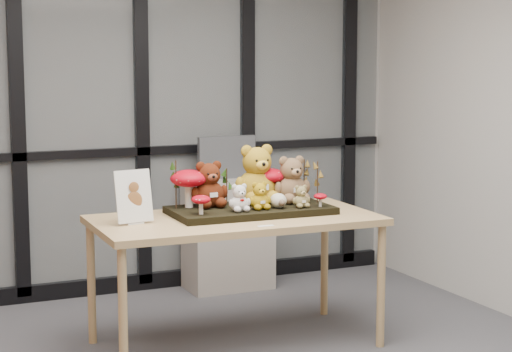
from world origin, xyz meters
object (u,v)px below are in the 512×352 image
bear_tan_back (291,177)px  sign_holder (134,199)px  mushroom_back_left (189,187)px  mushroom_front_left (201,204)px  diorama_tray (251,210)px  display_table (235,227)px  bear_white_bow (239,196)px  bear_beige_small (301,195)px  monitor (227,157)px  bear_brown_medium (209,182)px  cabinet (228,234)px  bear_pooh_yellow (257,171)px  mushroom_back_right (269,183)px  bear_small_yellow (260,194)px  plush_cream_hedgehog (278,200)px  mushroom_front_right (320,199)px

bear_tan_back → sign_holder: size_ratio=1.03×
mushroom_back_left → mushroom_front_left: mushroom_back_left is taller
bear_tan_back → diorama_tray: bearing=-167.8°
display_table → diorama_tray: bearing=26.6°
bear_white_bow → bear_beige_small: 0.40m
bear_tan_back → monitor: size_ratio=0.72×
bear_brown_medium → bear_tan_back: size_ratio=0.96×
display_table → cabinet: cabinet is taller
diorama_tray → sign_holder: sign_holder is taller
bear_pooh_yellow → bear_white_bow: bearing=-131.2°
bear_pooh_yellow → bear_white_bow: size_ratio=2.22×
mushroom_back_left → mushroom_back_right: bearing=-0.2°
bear_brown_medium → bear_pooh_yellow: bearing=5.4°
bear_small_yellow → mushroom_back_right: 0.29m
bear_tan_back → bear_pooh_yellow: bearing=162.1°
diorama_tray → bear_small_yellow: (0.01, -0.10, 0.11)m
bear_tan_back → mushroom_front_left: size_ratio=2.57×
display_table → bear_brown_medium: (-0.10, 0.17, 0.26)m
bear_beige_small → monitor: size_ratio=0.34×
bear_pooh_yellow → plush_cream_hedgehog: size_ratio=4.03×
bear_tan_back → cabinet: 1.29m
bear_tan_back → bear_beige_small: size_ratio=2.12×
mushroom_back_left → mushroom_front_right: bearing=-22.4°
mushroom_back_right → monitor: size_ratio=0.52×
diorama_tray → cabinet: diorama_tray is taller
mushroom_front_left → mushroom_back_left: bearing=85.8°
cabinet → sign_holder: bearing=-131.7°
mushroom_front_right → cabinet: 1.45m
sign_holder → mushroom_back_left: bearing=14.6°
mushroom_back_right → sign_holder: bearing=-170.1°
bear_white_bow → mushroom_front_right: size_ratio=2.01×
diorama_tray → mushroom_front_left: size_ratio=7.78×
bear_brown_medium → mushroom_front_right: (0.63, -0.28, -0.11)m
display_table → bear_white_bow: bearing=-83.8°
bear_pooh_yellow → diorama_tray: bearing=-126.1°
bear_brown_medium → bear_beige_small: size_ratio=2.04×
bear_beige_small → mushroom_front_left: 0.64m
bear_brown_medium → mushroom_back_right: bear_brown_medium is taller
bear_brown_medium → mushroom_back_right: (0.42, 0.03, -0.04)m
diorama_tray → monitor: 1.29m
mushroom_front_right → sign_holder: 1.15m
bear_brown_medium → plush_cream_hedgehog: size_ratio=3.10×
bear_brown_medium → bear_beige_small: bearing=-25.0°
diorama_tray → bear_beige_small: bearing=-26.2°
diorama_tray → mushroom_back_right: mushroom_back_right is taller
bear_brown_medium → cabinet: bear_brown_medium is taller
bear_white_bow → monitor: monitor is taller
bear_small_yellow → monitor: size_ratio=0.41×
mushroom_back_left → sign_holder: sign_holder is taller
bear_white_bow → mushroom_front_left: bearing=-178.2°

